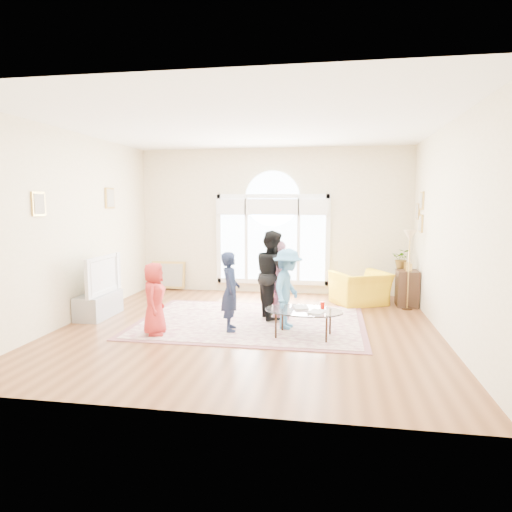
% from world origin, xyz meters
% --- Properties ---
extents(ground, '(6.00, 6.00, 0.00)m').
position_xyz_m(ground, '(0.00, 0.00, 0.00)').
color(ground, brown).
rests_on(ground, ground).
extents(room_shell, '(6.00, 6.00, 6.00)m').
position_xyz_m(room_shell, '(0.01, 2.83, 1.57)').
color(room_shell, beige).
rests_on(room_shell, ground).
extents(area_rug, '(3.60, 2.60, 0.02)m').
position_xyz_m(area_rug, '(-0.02, 0.38, 0.01)').
color(area_rug, beige).
rests_on(area_rug, ground).
extents(rug_border, '(3.80, 2.80, 0.01)m').
position_xyz_m(rug_border, '(-0.02, 0.38, 0.01)').
color(rug_border, '#814C4F').
rests_on(rug_border, ground).
extents(tv_console, '(0.45, 1.00, 0.42)m').
position_xyz_m(tv_console, '(-2.75, 0.30, 0.21)').
color(tv_console, '#93959B').
rests_on(tv_console, ground).
extents(television, '(0.18, 1.17, 0.67)m').
position_xyz_m(television, '(-2.74, 0.30, 0.76)').
color(television, black).
rests_on(television, tv_console).
extents(coffee_table, '(1.25, 0.88, 0.54)m').
position_xyz_m(coffee_table, '(0.92, -0.34, 0.40)').
color(coffee_table, silver).
rests_on(coffee_table, ground).
extents(armchair, '(1.30, 1.24, 0.65)m').
position_xyz_m(armchair, '(1.89, 2.07, 0.33)').
color(armchair, gold).
rests_on(armchair, ground).
extents(side_cabinet, '(0.40, 0.50, 0.70)m').
position_xyz_m(side_cabinet, '(2.78, 2.10, 0.35)').
color(side_cabinet, black).
rests_on(side_cabinet, ground).
extents(floor_lamp, '(0.30, 0.30, 1.51)m').
position_xyz_m(floor_lamp, '(2.75, 1.80, 1.28)').
color(floor_lamp, black).
rests_on(floor_lamp, ground).
extents(plant_pedestal, '(0.20, 0.20, 0.70)m').
position_xyz_m(plant_pedestal, '(2.70, 2.38, 0.35)').
color(plant_pedestal, white).
rests_on(plant_pedestal, ground).
extents(potted_plant, '(0.42, 0.39, 0.39)m').
position_xyz_m(potted_plant, '(2.70, 2.38, 0.90)').
color(potted_plant, '#33722D').
rests_on(potted_plant, plant_pedestal).
extents(leaning_picture, '(0.80, 0.14, 0.62)m').
position_xyz_m(leaning_picture, '(-2.42, 2.90, 0.00)').
color(leaning_picture, tan).
rests_on(leaning_picture, ground).
extents(child_red, '(0.43, 0.59, 1.10)m').
position_xyz_m(child_red, '(-1.33, -0.62, 0.57)').
color(child_red, '#B62A28').
rests_on(child_red, area_rug).
extents(child_navy, '(0.39, 0.51, 1.24)m').
position_xyz_m(child_navy, '(-0.24, -0.22, 0.64)').
color(child_navy, '#17203D').
rests_on(child_navy, area_rug).
extents(child_black, '(0.82, 0.91, 1.53)m').
position_xyz_m(child_black, '(0.32, 0.68, 0.78)').
color(child_black, black).
rests_on(child_black, area_rug).
extents(child_pink, '(0.61, 0.86, 1.35)m').
position_xyz_m(child_pink, '(0.43, 0.66, 0.70)').
color(child_pink, pink).
rests_on(child_pink, area_rug).
extents(child_blue, '(0.62, 0.90, 1.28)m').
position_xyz_m(child_blue, '(0.63, 0.06, 0.66)').
color(child_blue, '#4B8FC6').
rests_on(child_blue, area_rug).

